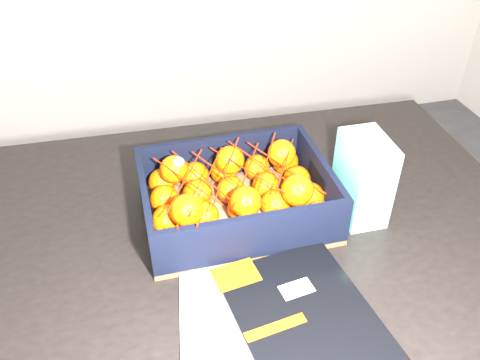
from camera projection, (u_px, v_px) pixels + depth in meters
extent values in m
cube|color=black|center=(231.00, 236.00, 0.98)|extent=(1.23, 0.84, 0.04)
cylinder|color=black|center=(8.00, 284.00, 1.37)|extent=(0.06, 0.06, 0.71)
cylinder|color=black|center=(374.00, 217.00, 1.59)|extent=(0.06, 0.06, 0.71)
cube|color=silver|center=(248.00, 334.00, 0.77)|extent=(0.25, 0.31, 0.01)
cube|color=silver|center=(282.00, 325.00, 0.78)|extent=(0.22, 0.29, 0.01)
cube|color=black|center=(306.00, 317.00, 0.78)|extent=(0.24, 0.30, 0.01)
cube|color=#E1550B|center=(236.00, 275.00, 0.85)|extent=(0.08, 0.07, 0.00)
cube|color=white|center=(297.00, 289.00, 0.82)|extent=(0.06, 0.04, 0.00)
cube|color=#E1550B|center=(276.00, 327.00, 0.76)|extent=(0.10, 0.03, 0.00)
cube|color=olive|center=(236.00, 213.00, 0.99)|extent=(0.36, 0.27, 0.01)
cube|color=black|center=(222.00, 158.00, 1.06)|extent=(0.36, 0.01, 0.11)
cube|color=black|center=(254.00, 239.00, 0.87)|extent=(0.36, 0.01, 0.11)
cube|color=black|center=(147.00, 209.00, 0.93)|extent=(0.01, 0.24, 0.11)
cube|color=black|center=(319.00, 181.00, 1.00)|extent=(0.01, 0.24, 0.11)
sphere|color=#FE5605|center=(172.00, 244.00, 0.87)|extent=(0.06, 0.06, 0.06)
sphere|color=#FE5605|center=(167.00, 220.00, 0.92)|extent=(0.06, 0.06, 0.06)
sphere|color=#FE5605|center=(164.00, 199.00, 0.97)|extent=(0.06, 0.06, 0.06)
sphere|color=#FE5605|center=(162.00, 182.00, 1.02)|extent=(0.06, 0.06, 0.06)
sphere|color=#FE5605|center=(213.00, 235.00, 0.89)|extent=(0.06, 0.06, 0.06)
sphere|color=#FE5605|center=(205.00, 216.00, 0.93)|extent=(0.06, 0.06, 0.06)
sphere|color=#FE5605|center=(198.00, 194.00, 0.99)|extent=(0.06, 0.06, 0.06)
sphere|color=#FE5605|center=(195.00, 176.00, 1.03)|extent=(0.06, 0.06, 0.06)
sphere|color=#FE5605|center=(250.00, 230.00, 0.90)|extent=(0.06, 0.06, 0.06)
sphere|color=#FE5605|center=(242.00, 209.00, 0.95)|extent=(0.06, 0.06, 0.06)
sphere|color=#FE5605|center=(231.00, 190.00, 1.00)|extent=(0.06, 0.06, 0.06)
sphere|color=#FE5605|center=(223.00, 171.00, 1.05)|extent=(0.05, 0.05, 0.05)
sphere|color=#FE5605|center=(282.00, 223.00, 0.92)|extent=(0.06, 0.06, 0.06)
sphere|color=#FE5605|center=(275.00, 204.00, 0.96)|extent=(0.06, 0.06, 0.06)
sphere|color=#FE5605|center=(266.00, 185.00, 1.01)|extent=(0.05, 0.05, 0.05)
sphere|color=#FE5605|center=(257.00, 168.00, 1.06)|extent=(0.06, 0.06, 0.06)
sphere|color=#FE5605|center=(319.00, 217.00, 0.93)|extent=(0.06, 0.06, 0.06)
sphere|color=#FE5605|center=(309.00, 197.00, 0.98)|extent=(0.06, 0.06, 0.06)
sphere|color=#FE5605|center=(297.00, 179.00, 1.02)|extent=(0.06, 0.06, 0.06)
sphere|color=#FE5605|center=(285.00, 162.00, 1.07)|extent=(0.06, 0.06, 0.06)
sphere|color=#FE5605|center=(187.00, 210.00, 0.88)|extent=(0.06, 0.06, 0.06)
sphere|color=#FE5605|center=(174.00, 169.00, 0.97)|extent=(0.06, 0.06, 0.06)
sphere|color=#FE5605|center=(246.00, 202.00, 0.89)|extent=(0.06, 0.06, 0.06)
sphere|color=#FE5605|center=(230.00, 160.00, 1.00)|extent=(0.06, 0.06, 0.06)
sphere|color=#FE5605|center=(297.00, 190.00, 0.92)|extent=(0.06, 0.06, 0.06)
sphere|color=#FE5605|center=(282.00, 153.00, 1.02)|extent=(0.06, 0.06, 0.06)
cylinder|color=#BC1F07|center=(186.00, 180.00, 0.91)|extent=(0.10, 0.18, 0.01)
cylinder|color=#BC1F07|center=(206.00, 179.00, 0.93)|extent=(0.10, 0.18, 0.02)
cylinder|color=#BC1F07|center=(227.00, 177.00, 0.93)|extent=(0.10, 0.18, 0.01)
cylinder|color=#BC1F07|center=(245.00, 169.00, 0.94)|extent=(0.10, 0.18, 0.01)
cylinder|color=#BC1F07|center=(264.00, 166.00, 0.95)|extent=(0.10, 0.18, 0.01)
cylinder|color=#BC1F07|center=(284.00, 167.00, 0.96)|extent=(0.10, 0.18, 0.01)
cylinder|color=#BC1F07|center=(185.00, 180.00, 0.92)|extent=(0.10, 0.18, 0.00)
cylinder|color=#BC1F07|center=(207.00, 179.00, 0.91)|extent=(0.10, 0.18, 0.01)
cylinder|color=#BC1F07|center=(226.00, 172.00, 0.93)|extent=(0.10, 0.18, 0.03)
cylinder|color=#BC1F07|center=(247.00, 173.00, 0.94)|extent=(0.10, 0.18, 0.01)
cylinder|color=#BC1F07|center=(265.00, 167.00, 0.95)|extent=(0.10, 0.18, 0.03)
cylinder|color=#BC1F07|center=(285.00, 164.00, 0.95)|extent=(0.10, 0.18, 0.02)
cylinder|color=#BC1F07|center=(178.00, 238.00, 0.84)|extent=(0.00, 0.03, 0.09)
cylinder|color=#BC1F07|center=(195.00, 235.00, 0.84)|extent=(0.01, 0.04, 0.08)
cube|color=silver|center=(363.00, 178.00, 0.95)|extent=(0.08, 0.12, 0.17)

